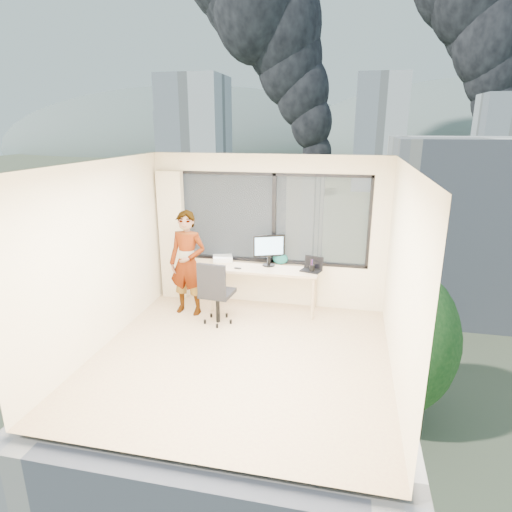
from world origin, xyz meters
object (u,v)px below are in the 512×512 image
(desk, at_px, (264,288))
(game_console, at_px, (223,258))
(monitor, at_px, (269,250))
(laptop, at_px, (311,265))
(person, at_px, (188,263))
(handbag, at_px, (280,259))
(chair, at_px, (217,291))

(desk, relative_size, game_console, 5.33)
(monitor, distance_m, laptop, 0.77)
(monitor, bearing_deg, person, -178.87)
(desk, xyz_separation_m, person, (-1.21, -0.40, 0.50))
(game_console, distance_m, handbag, 1.03)
(desk, height_order, game_console, game_console)
(chair, distance_m, handbag, 1.29)
(desk, relative_size, monitor, 3.32)
(person, bearing_deg, laptop, 16.00)
(person, relative_size, game_console, 5.17)
(game_console, bearing_deg, person, -141.44)
(handbag, bearing_deg, person, -150.93)
(game_console, bearing_deg, chair, -97.82)
(chair, height_order, handbag, chair)
(laptop, relative_size, handbag, 1.30)
(desk, distance_m, monitor, 0.66)
(chair, bearing_deg, handbag, 52.36)
(person, distance_m, handbag, 1.58)
(chair, distance_m, laptop, 1.59)
(laptop, bearing_deg, chair, -137.80)
(person, bearing_deg, desk, 23.47)
(chair, xyz_separation_m, game_console, (-0.18, 0.91, 0.26))
(chair, height_order, person, person)
(chair, xyz_separation_m, laptop, (1.41, 0.66, 0.32))
(game_console, bearing_deg, laptop, -27.78)
(handbag, bearing_deg, game_console, -174.64)
(person, height_order, game_console, person)
(person, distance_m, monitor, 1.38)
(desk, bearing_deg, handbag, 46.50)
(laptop, bearing_deg, desk, -163.93)
(person, bearing_deg, chair, -19.71)
(chair, bearing_deg, person, 160.67)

